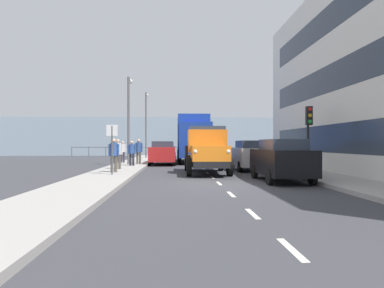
# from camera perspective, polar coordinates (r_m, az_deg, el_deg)

# --- Properties ---
(ground_plane) EXTENTS (80.00, 80.00, 0.00)m
(ground_plane) POSITION_cam_1_polar(r_m,az_deg,el_deg) (22.05, 1.60, -3.97)
(ground_plane) COLOR #38383D
(sidewalk_left) EXTENTS (2.39, 38.23, 0.15)m
(sidewalk_left) POSITION_cam_1_polar(r_m,az_deg,el_deg) (22.91, 13.62, -3.63)
(sidewalk_left) COLOR #9E9993
(sidewalk_left) RESTS_ON ground_plane
(sidewalk_right) EXTENTS (2.39, 38.23, 0.15)m
(sidewalk_right) POSITION_cam_1_polar(r_m,az_deg,el_deg) (22.19, -10.82, -3.75)
(sidewalk_right) COLOR #9E9993
(sidewalk_right) RESTS_ON ground_plane
(road_centreline_markings) EXTENTS (0.12, 34.74, 0.01)m
(road_centreline_markings) POSITION_cam_1_polar(r_m,az_deg,el_deg) (21.65, 1.68, -4.03)
(road_centreline_markings) COLOR silver
(road_centreline_markings) RESTS_ON ground_plane
(sea_horizon) EXTENTS (80.00, 0.80, 5.00)m
(sea_horizon) POSITION_cam_1_polar(r_m,az_deg,el_deg) (44.09, -0.61, 1.29)
(sea_horizon) COLOR #8C9EAD
(sea_horizon) RESTS_ON ground_plane
(seawall_railing) EXTENTS (28.08, 0.08, 1.20)m
(seawall_railing) POSITION_cam_1_polar(r_m,az_deg,el_deg) (40.49, -0.41, -0.84)
(seawall_railing) COLOR #4C5156
(seawall_railing) RESTS_ON ground_plane
(truck_vintage_orange) EXTENTS (2.17, 5.64, 2.43)m
(truck_vintage_orange) POSITION_cam_1_polar(r_m,az_deg,el_deg) (17.23, 2.54, -1.17)
(truck_vintage_orange) COLOR black
(truck_vintage_orange) RESTS_ON ground_plane
(lorry_cargo_blue) EXTENTS (2.58, 8.20, 3.87)m
(lorry_cargo_blue) POSITION_cam_1_polar(r_m,az_deg,el_deg) (27.74, 0.17, 1.14)
(lorry_cargo_blue) COLOR #193899
(lorry_cargo_blue) RESTS_ON ground_plane
(car_black_kerbside_near) EXTENTS (1.80, 3.97, 1.72)m
(car_black_kerbside_near) POSITION_cam_1_polar(r_m,az_deg,el_deg) (14.23, 14.89, -2.57)
(car_black_kerbside_near) COLOR black
(car_black_kerbside_near) RESTS_ON ground_plane
(car_silver_kerbside_1) EXTENTS (1.88, 3.87, 1.72)m
(car_silver_kerbside_1) POSITION_cam_1_polar(r_m,az_deg,el_deg) (19.61, 9.93, -1.85)
(car_silver_kerbside_1) COLOR #B7BABF
(car_silver_kerbside_1) RESTS_ON ground_plane
(car_red_oppositeside_0) EXTENTS (1.91, 4.36, 1.72)m
(car_red_oppositeside_0) POSITION_cam_1_polar(r_m,az_deg,el_deg) (24.78, -4.98, -1.45)
(car_red_oppositeside_0) COLOR #B21E1E
(car_red_oppositeside_0) RESTS_ON ground_plane
(car_white_oppositeside_1) EXTENTS (1.85, 3.98, 1.72)m
(car_white_oppositeside_1) POSITION_cam_1_polar(r_m,az_deg,el_deg) (30.84, -4.55, -1.16)
(car_white_oppositeside_1) COLOR white
(car_white_oppositeside_1) RESTS_ON ground_plane
(car_grey_oppositeside_2) EXTENTS (1.89, 4.05, 1.72)m
(car_grey_oppositeside_2) POSITION_cam_1_polar(r_m,az_deg,el_deg) (36.84, -4.27, -0.96)
(car_grey_oppositeside_2) COLOR slate
(car_grey_oppositeside_2) RESTS_ON ground_plane
(pedestrian_with_bag) EXTENTS (0.53, 0.34, 1.65)m
(pedestrian_with_bag) POSITION_cam_1_polar(r_m,az_deg,el_deg) (16.89, -13.12, -1.39)
(pedestrian_with_bag) COLOR #4C473D
(pedestrian_with_bag) RESTS_ON sidewalk_right
(pedestrian_couple_a) EXTENTS (0.53, 0.34, 1.65)m
(pedestrian_couple_a) POSITION_cam_1_polar(r_m,az_deg,el_deg) (18.97, -12.45, -1.24)
(pedestrian_couple_a) COLOR #4C473D
(pedestrian_couple_a) RESTS_ON sidewalk_right
(pedestrian_in_dark_coat) EXTENTS (0.53, 0.34, 1.58)m
(pedestrian_in_dark_coat) POSITION_cam_1_polar(r_m,az_deg,el_deg) (21.78, -10.17, -1.19)
(pedestrian_in_dark_coat) COLOR black
(pedestrian_in_dark_coat) RESTS_ON sidewalk_right
(pedestrian_strolling) EXTENTS (0.53, 0.34, 1.72)m
(pedestrian_strolling) POSITION_cam_1_polar(r_m,az_deg,el_deg) (23.37, -9.03, -0.89)
(pedestrian_strolling) COLOR #4C473D
(pedestrian_strolling) RESTS_ON sidewalk_right
(pedestrian_by_lamp) EXTENTS (0.53, 0.34, 1.60)m
(pedestrian_by_lamp) POSITION_cam_1_polar(r_m,az_deg,el_deg) (25.33, -11.68, -1.00)
(pedestrian_by_lamp) COLOR #383342
(pedestrian_by_lamp) RESTS_ON sidewalk_right
(traffic_light_near) EXTENTS (0.28, 0.41, 3.20)m
(traffic_light_near) POSITION_cam_1_polar(r_m,az_deg,el_deg) (17.24, 19.19, 3.13)
(traffic_light_near) COLOR black
(traffic_light_near) RESTS_ON sidewalk_left
(lamp_post_promenade) EXTENTS (0.32, 1.14, 5.93)m
(lamp_post_promenade) POSITION_cam_1_polar(r_m,az_deg,el_deg) (23.39, -10.66, 5.39)
(lamp_post_promenade) COLOR #59595B
(lamp_post_promenade) RESTS_ON sidewalk_right
(lamp_post_far) EXTENTS (0.32, 1.14, 6.54)m
(lamp_post_far) POSITION_cam_1_polar(r_m,az_deg,el_deg) (34.12, -7.78, 4.24)
(lamp_post_far) COLOR #59595B
(lamp_post_far) RESTS_ON sidewalk_right
(street_sign) EXTENTS (0.50, 0.07, 2.25)m
(street_sign) POSITION_cam_1_polar(r_m,az_deg,el_deg) (15.57, -13.41, 0.56)
(street_sign) COLOR #4C4C4C
(street_sign) RESTS_ON sidewalk_right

